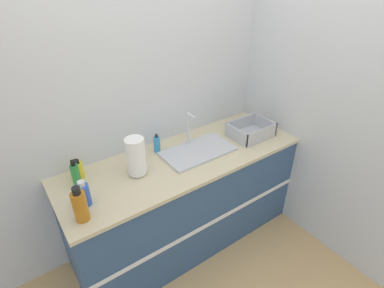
% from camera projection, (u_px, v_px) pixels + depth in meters
% --- Properties ---
extents(ground_plane, '(12.00, 12.00, 0.00)m').
position_uv_depth(ground_plane, '(207.00, 260.00, 2.59)').
color(ground_plane, tan).
extents(wall_back, '(4.35, 0.06, 2.60)m').
position_uv_depth(wall_back, '(158.00, 94.00, 2.40)').
color(wall_back, silver).
rests_on(wall_back, ground_plane).
extents(wall_right, '(0.06, 2.67, 2.60)m').
position_uv_depth(wall_right, '(278.00, 82.00, 2.64)').
color(wall_right, silver).
rests_on(wall_right, ground_plane).
extents(counter_cabinet, '(1.98, 0.69, 0.89)m').
position_uv_depth(counter_cabinet, '(185.00, 200.00, 2.59)').
color(counter_cabinet, '#33517A').
rests_on(counter_cabinet, ground_plane).
extents(sink, '(0.58, 0.32, 0.30)m').
position_uv_depth(sink, '(198.00, 150.00, 2.42)').
color(sink, silver).
rests_on(sink, counter_cabinet).
extents(paper_towel_roll, '(0.14, 0.14, 0.29)m').
position_uv_depth(paper_towel_roll, '(136.00, 157.00, 2.10)').
color(paper_towel_roll, '#4C4C51').
rests_on(paper_towel_roll, counter_cabinet).
extents(dish_rack, '(0.36, 0.27, 0.13)m').
position_uv_depth(dish_rack, '(250.00, 132.00, 2.63)').
color(dish_rack, '#B7BABF').
rests_on(dish_rack, counter_cabinet).
extents(bottle_yellow, '(0.08, 0.08, 0.15)m').
position_uv_depth(bottle_yellow, '(78.00, 170.00, 2.11)').
color(bottle_yellow, yellow).
rests_on(bottle_yellow, counter_cabinet).
extents(bottle_blue, '(0.08, 0.08, 0.18)m').
position_uv_depth(bottle_blue, '(84.00, 194.00, 1.86)').
color(bottle_blue, '#2D56B7').
rests_on(bottle_blue, counter_cabinet).
extents(bottle_green, '(0.06, 0.06, 0.20)m').
position_uv_depth(bottle_green, '(76.00, 175.00, 2.02)').
color(bottle_green, '#2D8C3D').
rests_on(bottle_green, counter_cabinet).
extents(bottle_amber, '(0.09, 0.09, 0.24)m').
position_uv_depth(bottle_amber, '(80.00, 206.00, 1.74)').
color(bottle_amber, '#B26B19').
rests_on(bottle_amber, counter_cabinet).
extents(soap_dispenser, '(0.05, 0.05, 0.16)m').
position_uv_depth(soap_dispenser, '(157.00, 144.00, 2.39)').
color(soap_dispenser, '#338CCC').
rests_on(soap_dispenser, counter_cabinet).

